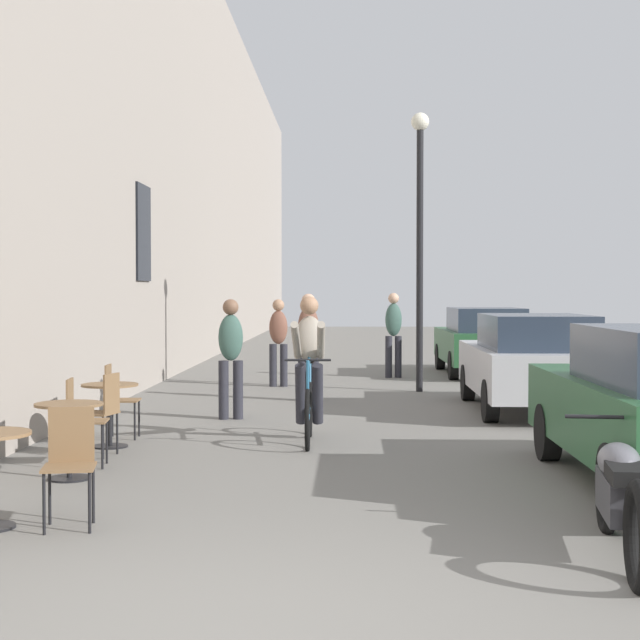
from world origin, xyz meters
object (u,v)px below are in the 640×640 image
Objects in this scene: cafe_chair_far_toward_street at (117,396)px; pedestrian_mid at (308,340)px; cyclist_on_bicycle at (309,373)px; cafe_chair_far_toward_wall at (103,408)px; street_lamp at (420,215)px; parked_car_third at (483,340)px; pedestrian_near at (231,352)px; cafe_chair_near_toward_street at (70,458)px; parked_motorcycle at (621,496)px; cafe_table_far at (110,401)px; pedestrian_far at (278,337)px; cafe_table_mid at (69,424)px; cafe_chair_mid_toward_street at (80,416)px; parked_car_second at (531,361)px; pedestrian_furthest at (393,330)px.

pedestrian_mid is at bearing 62.66° from cafe_chair_far_toward_street.
pedestrian_mid is at bearing 92.50° from cyclist_on_bicycle.
cafe_chair_far_toward_street and cafe_chair_far_toward_wall have the same top height.
street_lamp is at bearing 60.61° from cafe_chair_far_toward_wall.
street_lamp is 1.22× the size of parked_car_third.
pedestrian_near is (-1.16, 1.94, 0.13)m from cyclist_on_bicycle.
cafe_chair_near_toward_street is 0.42× the size of parked_motorcycle.
pedestrian_far is (1.40, 7.12, 0.39)m from cafe_table_far.
cafe_chair_far_toward_wall is 0.51× the size of cyclist_on_bicycle.
cafe_chair_far_toward_street is (-0.16, 2.56, -0.00)m from cafe_table_mid.
parked_car_third is at bearing 65.70° from street_lamp.
cafe_chair_far_toward_wall is at bearing -83.07° from cafe_table_far.
pedestrian_mid is (0.98, 2.32, 0.04)m from pedestrian_near.
pedestrian_near is 7.73m from parked_motorcycle.
parked_car_third is at bearing 55.24° from pedestrian_mid.
pedestrian_near reaches higher than cafe_chair_mid_toward_street.
street_lamp is at bearing -18.24° from pedestrian_far.
street_lamp reaches higher than pedestrian_mid.
cafe_chair_mid_toward_street is 1.00× the size of cafe_chair_far_toward_street.
street_lamp is at bearing 73.44° from cyclist_on_bicycle.
pedestrian_mid is (1.98, 5.39, 0.46)m from cafe_chair_far_toward_wall.
pedestrian_mid is at bearing 67.12° from pedestrian_near.
pedestrian_far is at bearing 80.27° from cafe_chair_far_toward_wall.
cafe_chair_near_toward_street is 0.22× the size of parked_car_third.
cafe_chair_far_toward_street is at bearing -122.58° from pedestrian_near.
cafe_chair_near_toward_street is 10.87m from street_lamp.
cafe_chair_far_toward_street is 0.22× the size of parked_car_third.
cafe_table_mid is 1.29m from cafe_chair_far_toward_wall.
pedestrian_far reaches higher than parked_car_third.
cafe_chair_near_toward_street is 1.00× the size of cafe_chair_far_toward_wall.
cafe_table_far is at bearing -122.19° from street_lamp.
cafe_chair_mid_toward_street is 1.24× the size of cafe_table_far.
cafe_chair_far_toward_wall is 0.22× the size of parked_car_third.
cafe_table_far is 0.34× the size of parked_motorcycle.
cafe_chair_far_toward_street is at bearing -152.97° from parked_car_second.
cafe_table_mid is 0.15× the size of street_lamp.
pedestrian_near is 8.61m from parked_car_third.
cafe_chair_far_toward_street is 0.18× the size of street_lamp.
cafe_chair_near_toward_street is 3.17m from cafe_chair_far_toward_wall.
parked_car_second is at bearing -63.18° from street_lamp.
street_lamp is at bearing 38.37° from pedestrian_mid.
pedestrian_near reaches higher than pedestrian_far.
cafe_chair_far_toward_wall is 0.51× the size of pedestrian_mid.
parked_car_third is 14.30m from parked_motorcycle.
parked_motorcycle is (0.91, -13.50, -0.57)m from pedestrian_furthest.
cafe_table_far is 0.81× the size of cafe_chair_far_toward_street.
cafe_chair_near_toward_street and cafe_chair_mid_toward_street have the same top height.
pedestrian_furthest reaches higher than pedestrian_near.
parked_car_third is at bearing 58.44° from cafe_chair_far_toward_street.
parked_car_second is at bearing -21.81° from pedestrian_mid.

